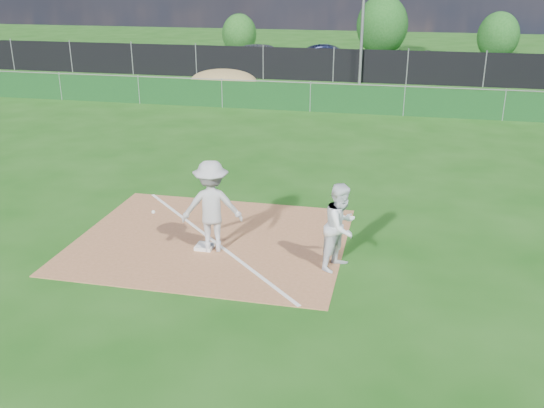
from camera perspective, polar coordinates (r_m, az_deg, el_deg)
The scene contains 17 objects.
ground at distance 22.09m, azimuth 1.51°, elevation 6.01°, with size 90.00×90.00×0.00m, color #174A10.
infield_dirt at distance 13.84m, azimuth -5.73°, elevation -3.37°, with size 6.00×5.00×0.02m, color #9A623D.
foul_line at distance 13.84m, azimuth -5.73°, elevation -3.32°, with size 0.08×7.00×0.01m, color white.
green_fence at distance 26.76m, azimuth 3.62°, elevation 9.94°, with size 44.00×0.05×1.20m, color #0F3A15.
dirt_mound at distance 31.24m, azimuth -4.60°, elevation 11.47°, with size 3.38×2.60×1.17m, color olive.
black_fence at distance 34.53m, azimuth 5.81°, elevation 12.87°, with size 46.00×0.04×1.80m, color black.
parking_lot at distance 39.57m, azimuth 6.68°, elevation 12.55°, with size 46.00×9.00×0.01m, color black.
light_pole at distance 33.79m, azimuth 8.59°, elevation 17.86°, with size 0.16×0.16×8.00m, color slate.
first_base at distance 13.41m, azimuth -6.36°, elevation -4.00°, with size 0.37×0.37×0.08m, color white.
play_at_first at distance 12.97m, azimuth -5.69°, elevation -0.22°, with size 2.02×1.06×2.02m.
runner at distance 12.26m, azimuth 6.51°, elevation -2.12°, with size 0.88×0.69×1.82m, color white.
car_left at distance 39.32m, azimuth -0.83°, elevation 13.78°, with size 1.85×4.59×1.56m, color #A4A6AB.
car_mid at distance 39.79m, azimuth 5.50°, elevation 13.66°, with size 1.47×4.23×1.39m, color black.
car_right at distance 39.48m, azimuth 16.98°, elevation 12.66°, with size 1.65×4.07×1.18m, color black.
tree_left at distance 45.73m, azimuth -3.10°, elevation 15.68°, with size 2.49×2.49×2.96m.
tree_mid at distance 45.23m, azimuth 10.33°, elevation 16.20°, with size 3.60×3.60×4.27m.
tree_right at distance 45.18m, azimuth 20.52°, elevation 14.60°, with size 2.77×2.77×3.29m.
Camera 1 is at (4.08, -10.95, 5.68)m, focal length 40.00 mm.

